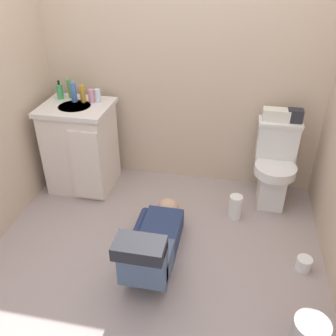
% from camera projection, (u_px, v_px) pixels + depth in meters
% --- Properties ---
extents(ground_plane, '(3.01, 3.03, 0.04)m').
position_uv_depth(ground_plane, '(158.00, 245.00, 2.91)').
color(ground_plane, '#A18E8A').
extents(wall_back, '(2.67, 0.08, 2.40)m').
position_uv_depth(wall_back, '(183.00, 55.00, 3.15)').
color(wall_back, '#CBB096').
rests_on(wall_back, ground_plane).
extents(toilet, '(0.36, 0.46, 0.75)m').
position_uv_depth(toilet, '(274.00, 165.00, 3.20)').
color(toilet, silver).
rests_on(toilet, ground_plane).
extents(vanity_cabinet, '(0.60, 0.53, 0.82)m').
position_uv_depth(vanity_cabinet, '(81.00, 146.00, 3.39)').
color(vanity_cabinet, silver).
rests_on(vanity_cabinet, ground_plane).
extents(faucet, '(0.02, 0.02, 0.10)m').
position_uv_depth(faucet, '(81.00, 94.00, 3.27)').
color(faucet, silver).
rests_on(faucet, vanity_cabinet).
extents(person_plumber, '(0.39, 1.06, 0.52)m').
position_uv_depth(person_plumber, '(154.00, 243.00, 2.64)').
color(person_plumber, navy).
rests_on(person_plumber, ground_plane).
extents(tissue_box, '(0.22, 0.11, 0.10)m').
position_uv_depth(tissue_box, '(276.00, 115.00, 3.06)').
color(tissue_box, silver).
rests_on(tissue_box, toilet).
extents(toiletry_bag, '(0.12, 0.09, 0.11)m').
position_uv_depth(toiletry_bag, '(295.00, 116.00, 3.03)').
color(toiletry_bag, '#26262D').
rests_on(toiletry_bag, toilet).
extents(soap_dispenser, '(0.06, 0.06, 0.17)m').
position_uv_depth(soap_dispenser, '(60.00, 91.00, 3.28)').
color(soap_dispenser, '#41A355').
rests_on(soap_dispenser, vanity_cabinet).
extents(bottle_green, '(0.04, 0.04, 0.17)m').
position_uv_depth(bottle_green, '(70.00, 89.00, 3.29)').
color(bottle_green, '#539C47').
rests_on(bottle_green, vanity_cabinet).
extents(bottle_blue, '(0.05, 0.05, 0.17)m').
position_uv_depth(bottle_blue, '(74.00, 92.00, 3.21)').
color(bottle_blue, '#466DB8').
rests_on(bottle_blue, vanity_cabinet).
extents(bottle_amber, '(0.04, 0.04, 0.15)m').
position_uv_depth(bottle_amber, '(83.00, 94.00, 3.21)').
color(bottle_amber, '#C18B29').
rests_on(bottle_amber, vanity_cabinet).
extents(bottle_pink, '(0.05, 0.05, 0.12)m').
position_uv_depth(bottle_pink, '(91.00, 96.00, 3.21)').
color(bottle_pink, pink).
rests_on(bottle_pink, vanity_cabinet).
extents(bottle_clear, '(0.05, 0.05, 0.11)m').
position_uv_depth(bottle_clear, '(98.00, 96.00, 3.22)').
color(bottle_clear, silver).
rests_on(bottle_clear, vanity_cabinet).
extents(paper_towel_roll, '(0.11, 0.11, 0.22)m').
position_uv_depth(paper_towel_roll, '(235.00, 207.00, 3.12)').
color(paper_towel_roll, white).
rests_on(paper_towel_roll, ground_plane).
extents(toilet_paper_roll, '(0.11, 0.11, 0.10)m').
position_uv_depth(toilet_paper_roll, '(304.00, 264.00, 2.64)').
color(toilet_paper_roll, white).
rests_on(toilet_paper_roll, ground_plane).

